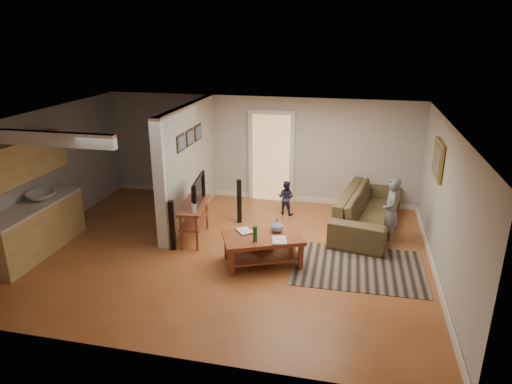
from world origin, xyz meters
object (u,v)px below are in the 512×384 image
Objects in this scene: coffee_table at (264,242)px; toy_basket at (261,243)px; child at (387,242)px; speaker_left at (172,225)px; toddler at (285,214)px; sofa at (366,227)px; tv_console at (195,207)px; speaker_right at (239,201)px.

toy_basket is (-0.14, 0.42, -0.23)m from coffee_table.
coffee_table is 1.20× the size of child.
coffee_table reaches higher than child.
speaker_left reaches higher than coffee_table.
toddler is (1.80, 2.22, -0.49)m from speaker_left.
coffee_table is 1.60× the size of speaker_left.
toy_basket is (-1.95, -1.58, 0.19)m from sofa.
toddler is (0.01, 2.38, -0.42)m from coffee_table.
coffee_table is 1.80m from speaker_left.
toddler is at bearing 38.83° from speaker_left.
coffee_table is 3.14× the size of toy_basket.
child is at bearing 31.92° from coffee_table.
tv_console reaches higher than sofa.
toddler is (-1.80, 0.37, 0.00)m from sofa.
tv_console is 3.86m from child.
tv_console is 1.28× the size of speaker_right.
speaker_left is 1.78m from speaker_right.
tv_console is at bearing 155.77° from coffee_table.
tv_console reaches higher than toddler.
sofa is 3.65m from tv_console.
toy_basket is (1.65, 0.26, -0.31)m from speaker_left.
speaker_left is 2.90m from toddler.
toddler is at bearing 88.82° from sofa.
child is (3.10, -0.31, -0.48)m from speaker_right.
sofa and toddler have the same top height.
speaker_right is (0.64, 1.00, -0.19)m from tv_console.
speaker_right is 1.23× the size of toddler.
toy_basket is 0.64× the size of toddler.
tv_console is 1.20m from speaker_right.
child is at bearing 4.90° from speaker_left.
toy_basket is at bearing -18.65° from tv_console.
sofa is 2.76m from speaker_right.
child is (2.35, 0.95, -0.19)m from toy_basket.
tv_console is (-1.53, 0.69, 0.26)m from coffee_table.
child is at bearing 170.48° from toddler.
toy_basket is (0.75, -1.27, -0.30)m from speaker_right.
sofa is at bearing 15.07° from speaker_left.
coffee_table is (-1.81, -2.00, 0.42)m from sofa.
tv_console is 1.57× the size of toddler.
speaker_left is at bearing 65.81° from toddler.
sofa is 2.79× the size of speaker_right.
speaker_right is at bearing 117.75° from coffee_table.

